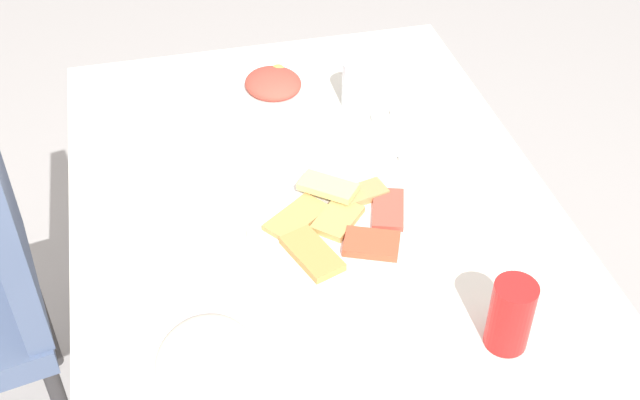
{
  "coord_description": "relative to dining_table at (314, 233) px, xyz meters",
  "views": [
    {
      "loc": [
        -1.1,
        0.26,
        1.7
      ],
      "look_at": [
        -0.03,
        -0.01,
        0.76
      ],
      "focal_mm": 45.29,
      "sensor_mm": 36.0,
      "label": 1
    }
  ],
  "objects": [
    {
      "name": "spoon",
      "position": [
        0.16,
        -0.18,
        0.08
      ],
      "size": [
        0.16,
        0.04,
        0.0
      ],
      "primitive_type": "cube",
      "rotation": [
        0.0,
        0.0,
        -0.15
      ],
      "color": "silver",
      "rests_on": "paper_napkin"
    },
    {
      "name": "paper_napkin",
      "position": [
        0.16,
        -0.2,
        0.08
      ],
      "size": [
        0.16,
        0.16,
        0.0
      ],
      "primitive_type": "cube",
      "rotation": [
        0.0,
        0.0,
        0.32
      ],
      "color": "white",
      "rests_on": "dining_table"
    },
    {
      "name": "fork",
      "position": [
        0.16,
        -0.21,
        0.08
      ],
      "size": [
        0.17,
        0.05,
        0.0
      ],
      "primitive_type": "cube",
      "rotation": [
        0.0,
        0.0,
        -0.2
      ],
      "color": "silver",
      "rests_on": "paper_napkin"
    },
    {
      "name": "dining_table",
      "position": [
        0.0,
        0.0,
        0.0
      ],
      "size": [
        1.19,
        0.88,
        0.73
      ],
      "color": "silver",
      "rests_on": "ground_plane"
    },
    {
      "name": "salad_plate_rice",
      "position": [
        -0.34,
        0.24,
        0.1
      ],
      "size": [
        0.24,
        0.24,
        0.07
      ],
      "color": "white",
      "rests_on": "dining_table"
    },
    {
      "name": "salad_plate_greens",
      "position": [
        0.38,
        0.0,
        0.09
      ],
      "size": [
        0.2,
        0.2,
        0.05
      ],
      "color": "white",
      "rests_on": "dining_table"
    },
    {
      "name": "pide_platter",
      "position": [
        -0.07,
        -0.02,
        0.09
      ],
      "size": [
        0.3,
        0.3,
        0.04
      ],
      "color": "white",
      "rests_on": "dining_table"
    },
    {
      "name": "soda_can",
      "position": [
        -0.39,
        -0.21,
        0.14
      ],
      "size": [
        0.07,
        0.07,
        0.12
      ],
      "primitive_type": "cylinder",
      "rotation": [
        0.0,
        0.0,
        1.6
      ],
      "color": "red",
      "rests_on": "dining_table"
    },
    {
      "name": "drinking_glass",
      "position": [
        0.29,
        -0.17,
        0.13
      ],
      "size": [
        0.07,
        0.07,
        0.1
      ],
      "primitive_type": "cylinder",
      "color": "silver",
      "rests_on": "dining_table"
    }
  ]
}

